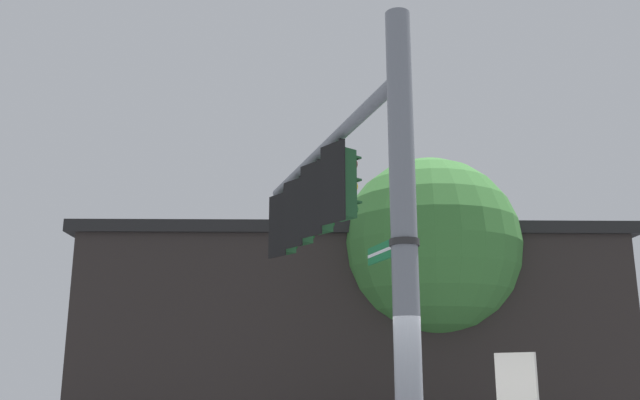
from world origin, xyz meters
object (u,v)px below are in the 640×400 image
traffic_light_nearest_pole (342,184)px  traffic_light_arm_end (286,226)px  traffic_light_mid_outer (301,215)px  street_name_sign (396,246)px  traffic_light_mid_inner (320,201)px

traffic_light_nearest_pole → traffic_light_arm_end: size_ratio=1.00×
traffic_light_mid_outer → street_name_sign: size_ratio=1.10×
traffic_light_mid_outer → traffic_light_mid_inner: bearing=-20.9°
traffic_light_nearest_pole → traffic_light_mid_outer: same height
traffic_light_arm_end → street_name_sign: size_ratio=1.10×
traffic_light_mid_outer → traffic_light_arm_end: same height
traffic_light_mid_inner → street_name_sign: (2.74, -1.07, -1.27)m
traffic_light_nearest_pole → traffic_light_mid_outer: bearing=159.1°
traffic_light_nearest_pole → traffic_light_mid_outer: (-2.00, 0.76, 0.00)m
traffic_light_nearest_pole → traffic_light_arm_end: (-2.99, 1.14, 0.00)m
traffic_light_mid_outer → street_name_sign: 4.21m
traffic_light_mid_inner → street_name_sign: bearing=-21.3°
traffic_light_arm_end → traffic_light_nearest_pole: bearing=-20.9°
traffic_light_mid_outer → traffic_light_arm_end: bearing=159.1°
traffic_light_mid_inner → traffic_light_mid_outer: size_ratio=1.00×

